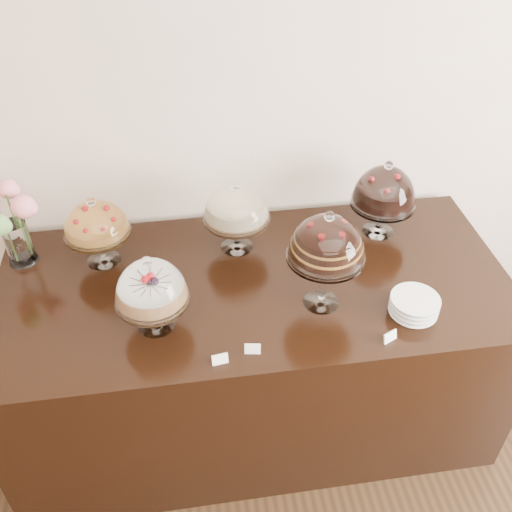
{
  "coord_description": "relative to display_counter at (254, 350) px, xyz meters",
  "views": [
    {
      "loc": [
        -0.6,
        0.66,
        2.54
      ],
      "look_at": [
        -0.34,
        2.4,
        1.08
      ],
      "focal_mm": 40.0,
      "sensor_mm": 36.0,
      "label": 1
    }
  ],
  "objects": [
    {
      "name": "wall_back",
      "position": [
        0.34,
        0.55,
        1.05
      ],
      "size": [
        5.0,
        0.04,
        3.0
      ],
      "primitive_type": "cube",
      "color": "beige",
      "rests_on": "ground"
    },
    {
      "name": "display_counter",
      "position": [
        0.0,
        0.0,
        0.0
      ],
      "size": [
        2.2,
        1.0,
        0.9
      ],
      "primitive_type": "cube",
      "color": "black",
      "rests_on": "ground"
    },
    {
      "name": "cake_stand_sugar_sponge",
      "position": [
        -0.42,
        -0.2,
        0.65
      ],
      "size": [
        0.28,
        0.28,
        0.34
      ],
      "color": "white",
      "rests_on": "display_counter"
    },
    {
      "name": "cake_stand_choco_layer",
      "position": [
        0.25,
        -0.17,
        0.76
      ],
      "size": [
        0.31,
        0.31,
        0.45
      ],
      "color": "white",
      "rests_on": "display_counter"
    },
    {
      "name": "cake_stand_cheesecake",
      "position": [
        -0.04,
        0.25,
        0.67
      ],
      "size": [
        0.3,
        0.3,
        0.35
      ],
      "color": "white",
      "rests_on": "display_counter"
    },
    {
      "name": "cake_stand_dark_choco",
      "position": [
        0.63,
        0.26,
        0.68
      ],
      "size": [
        0.3,
        0.3,
        0.38
      ],
      "color": "white",
      "rests_on": "display_counter"
    },
    {
      "name": "cake_stand_fruit_tart",
      "position": [
        -0.65,
        0.24,
        0.66
      ],
      "size": [
        0.29,
        0.29,
        0.34
      ],
      "color": "white",
      "rests_on": "display_counter"
    },
    {
      "name": "flower_vase",
      "position": [
        -1.0,
        0.28,
        0.66
      ],
      "size": [
        0.24,
        0.28,
        0.37
      ],
      "color": "white",
      "rests_on": "display_counter"
    },
    {
      "name": "plate_stack",
      "position": [
        0.61,
        -0.28,
        0.49
      ],
      "size": [
        0.19,
        0.19,
        0.07
      ],
      "color": "silver",
      "rests_on": "display_counter"
    },
    {
      "name": "price_card_left",
      "position": [
        -0.19,
        -0.43,
        0.47
      ],
      "size": [
        0.06,
        0.02,
        0.04
      ],
      "primitive_type": "cube",
      "rotation": [
        -0.21,
        0.0,
        0.13
      ],
      "color": "white",
      "rests_on": "display_counter"
    },
    {
      "name": "price_card_right",
      "position": [
        0.46,
        -0.41,
        0.47
      ],
      "size": [
        0.06,
        0.04,
        0.04
      ],
      "primitive_type": "cube",
      "rotation": [
        -0.21,
        0.0,
        0.43
      ],
      "color": "white",
      "rests_on": "display_counter"
    },
    {
      "name": "price_card_extra",
      "position": [
        -0.06,
        -0.4,
        0.47
      ],
      "size": [
        0.06,
        0.02,
        0.04
      ],
      "primitive_type": "cube",
      "rotation": [
        -0.21,
        0.0,
        -0.16
      ],
      "color": "white",
      "rests_on": "display_counter"
    }
  ]
}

